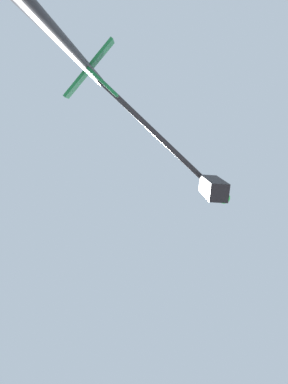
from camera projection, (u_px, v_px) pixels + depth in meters
name	position (u px, v px, depth m)	size (l,w,h in m)	color
traffic_signal_near	(150.00, 126.00, 3.30)	(2.60, 2.18, 6.07)	black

